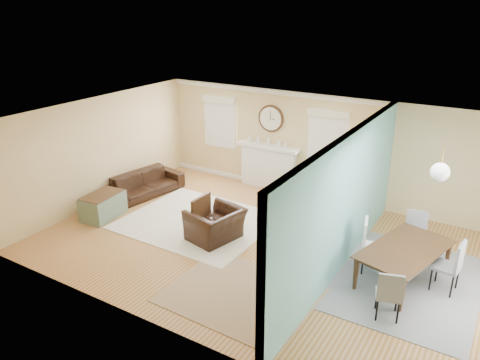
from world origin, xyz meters
name	(u,v)px	position (x,y,z in m)	size (l,w,h in m)	color
floor	(266,247)	(0.00, 0.00, 0.00)	(9.00, 9.00, 0.00)	#955C22
wall_back	(326,148)	(0.00, 3.00, 1.30)	(9.00, 0.02, 2.60)	tan
wall_front	(167,257)	(0.00, -3.00, 1.30)	(9.00, 0.02, 2.60)	tan
wall_left	(101,151)	(-4.50, 0.00, 1.30)	(0.02, 6.00, 2.60)	tan
ceiling	(269,122)	(0.00, 0.00, 2.60)	(9.00, 6.00, 0.02)	white
partition	(348,196)	(1.51, 0.28, 1.36)	(0.17, 6.00, 2.60)	tan
fireplace	(268,166)	(-1.50, 2.88, 0.60)	(1.70, 0.30, 1.17)	white
wall_clock	(271,118)	(-1.50, 2.97, 1.85)	(0.70, 0.07, 0.70)	#4B2E17
window_left	(220,118)	(-3.05, 2.95, 1.66)	(1.05, 0.13, 1.42)	white
window_right	(328,135)	(0.05, 2.95, 1.66)	(1.05, 0.13, 1.42)	white
pendant	(440,172)	(3.00, 0.00, 2.20)	(0.30, 0.30, 0.55)	gold
rug_cream	(198,222)	(-1.86, 0.21, 0.01)	(3.15, 2.73, 0.02)	#F1E9CE
rug_jute	(241,294)	(0.41, -1.66, 0.01)	(2.43, 1.99, 0.01)	tan
rug_grey	(403,281)	(2.67, 0.19, 0.01)	(2.51, 3.14, 0.01)	gray
sofa	(145,184)	(-3.94, 0.79, 0.30)	(2.04, 0.80, 0.60)	black
eames_chair	(215,224)	(-1.06, -0.25, 0.34)	(1.05, 0.91, 0.68)	black
green_chair	(303,193)	(-0.19, 2.21, 0.35)	(0.74, 0.76, 0.69)	#1A6E58
trunk	(103,206)	(-3.86, -0.70, 0.28)	(0.69, 1.04, 0.57)	slate
credenza	(345,217)	(1.14, 1.36, 0.40)	(0.47, 1.39, 0.80)	olive
tv	(347,187)	(1.13, 1.36, 1.09)	(1.01, 0.13, 0.58)	black
garden_stool	(324,245)	(1.12, 0.25, 0.26)	(0.35, 0.35, 0.52)	white
potted_plant	(325,222)	(1.12, 0.25, 0.75)	(0.42, 0.36, 0.46)	#337F33
dining_table	(405,265)	(2.67, 0.19, 0.33)	(1.86, 1.04, 0.65)	#4B2E17
dining_chair_n	(416,232)	(2.60, 1.19, 0.53)	(0.46, 0.46, 0.90)	gray
dining_chair_s	(389,289)	(2.66, -0.96, 0.51)	(0.48, 0.48, 0.87)	gray
dining_chair_w	(375,243)	(2.09, 0.24, 0.60)	(0.54, 0.54, 1.01)	white
dining_chair_e	(447,261)	(3.31, 0.28, 0.57)	(0.47, 0.47, 0.96)	gray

